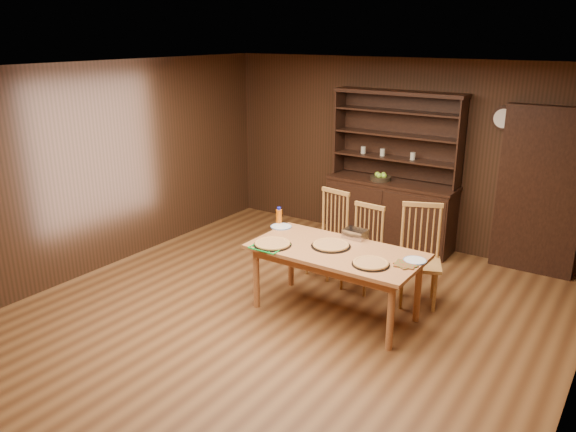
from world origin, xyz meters
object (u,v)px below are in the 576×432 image
Objects in this scene: chair_center at (364,244)px; chair_right at (420,251)px; dining_table at (336,257)px; china_hutch at (391,204)px; juice_bottle at (279,216)px; chair_left at (330,230)px.

chair_center is 0.68m from chair_right.
chair_center is (-0.06, 0.80, -0.13)m from dining_table.
china_hutch reaches higher than chair_right.
china_hutch is 2.14× the size of chair_center.
chair_center is 1.06m from juice_bottle.
chair_left is at bearing 170.26° from chair_center.
chair_center is (0.33, -1.49, -0.06)m from china_hutch.
chair_right reaches higher than dining_table.
juice_bottle is (-0.97, 0.35, 0.18)m from dining_table.
juice_bottle is at bearing -113.15° from chair_left.
chair_center is at bearing -77.56° from china_hutch.
dining_table is 1.69× the size of chair_left.
dining_table is at bearing -150.25° from chair_right.
chair_center is (0.54, -0.14, -0.03)m from chair_left.
chair_center is 0.89× the size of chair_right.
chair_right is at bearing -55.70° from china_hutch.
china_hutch is at bearing 106.75° from chair_center.
china_hutch is at bearing 73.33° from juice_bottle.
chair_left reaches higher than dining_table.
chair_center reaches higher than dining_table.
chair_left is (-0.21, -1.36, -0.03)m from china_hutch.
chair_left reaches higher than chair_center.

